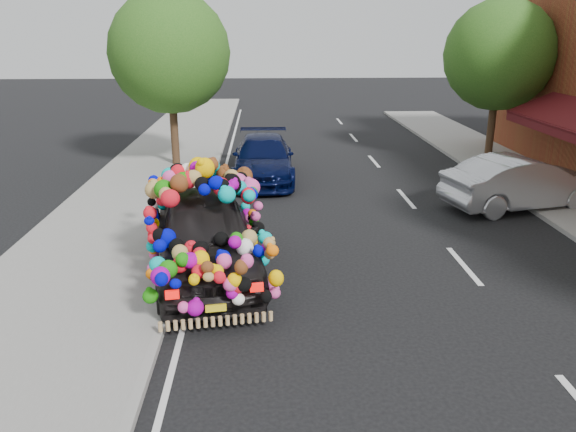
# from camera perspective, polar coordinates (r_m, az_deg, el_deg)

# --- Properties ---
(ground) EXTENTS (100.00, 100.00, 0.00)m
(ground) POSITION_cam_1_polar(r_m,az_deg,el_deg) (11.79, 0.65, -5.37)
(ground) COLOR black
(ground) RESTS_ON ground
(sidewalk) EXTENTS (4.00, 60.00, 0.12)m
(sidewalk) POSITION_cam_1_polar(r_m,az_deg,el_deg) (12.31, -19.85, -5.16)
(sidewalk) COLOR gray
(sidewalk) RESTS_ON ground
(kerb) EXTENTS (0.15, 60.00, 0.13)m
(kerb) POSITION_cam_1_polar(r_m,az_deg,el_deg) (11.87, -10.80, -5.20)
(kerb) COLOR gray
(kerb) RESTS_ON ground
(lane_markings) EXTENTS (6.00, 50.00, 0.01)m
(lane_markings) POSITION_cam_1_polar(r_m,az_deg,el_deg) (12.50, 17.42, -4.81)
(lane_markings) COLOR silver
(lane_markings) RESTS_ON ground
(tree_near_sidewalk) EXTENTS (4.20, 4.20, 6.13)m
(tree_near_sidewalk) POSITION_cam_1_polar(r_m,az_deg,el_deg) (20.54, -11.95, 15.94)
(tree_near_sidewalk) COLOR #332114
(tree_near_sidewalk) RESTS_ON ground
(tree_far_b) EXTENTS (4.00, 4.00, 5.90)m
(tree_far_b) POSITION_cam_1_polar(r_m,az_deg,el_deg) (22.51, 20.68, 15.04)
(tree_far_b) COLOR #332114
(tree_far_b) RESTS_ON ground
(plush_art_car) EXTENTS (3.10, 5.42, 2.33)m
(plush_art_car) POSITION_cam_1_polar(r_m,az_deg,el_deg) (11.26, -8.47, -0.17)
(plush_art_car) COLOR black
(plush_art_car) RESTS_ON ground
(navy_sedan) EXTENTS (2.01, 4.88, 1.41)m
(navy_sedan) POSITION_cam_1_polar(r_m,az_deg,el_deg) (18.71, -2.54, 5.85)
(navy_sedan) COLOR black
(navy_sedan) RESTS_ON ground
(silver_hatchback) EXTENTS (4.70, 2.56, 1.47)m
(silver_hatchback) POSITION_cam_1_polar(r_m,az_deg,el_deg) (16.86, 22.74, 3.14)
(silver_hatchback) COLOR #B1B3B9
(silver_hatchback) RESTS_ON ground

